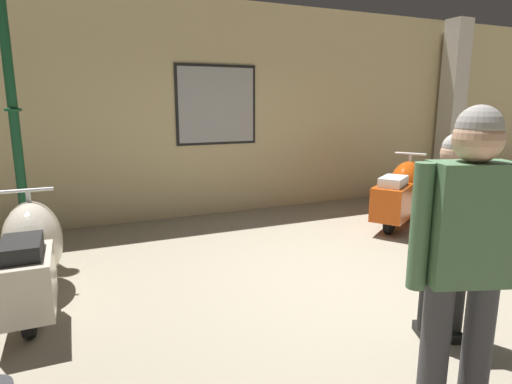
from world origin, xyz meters
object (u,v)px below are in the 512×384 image
at_px(scooter_0, 31,254).
at_px(lamppost, 14,118).
at_px(scooter_1, 403,192).
at_px(visitor_1, 466,255).
at_px(visitor_0, 449,225).

height_order(scooter_0, lamppost, lamppost).
height_order(scooter_0, scooter_1, scooter_1).
bearing_deg(scooter_0, visitor_1, -140.42).
distance_m(lamppost, visitor_1, 4.87).
height_order(scooter_0, visitor_1, visitor_1).
bearing_deg(scooter_1, visitor_0, -161.72).
distance_m(scooter_0, lamppost, 1.94).
distance_m(scooter_1, lamppost, 5.26).
bearing_deg(lamppost, visitor_0, -49.10).
bearing_deg(visitor_0, scooter_1, -14.85).
relative_size(scooter_0, lamppost, 0.51).
relative_size(scooter_0, visitor_1, 0.92).
xyz_separation_m(scooter_0, visitor_1, (2.18, -2.67, 0.57)).
bearing_deg(visitor_0, lamppost, 63.48).
height_order(lamppost, visitor_1, lamppost).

